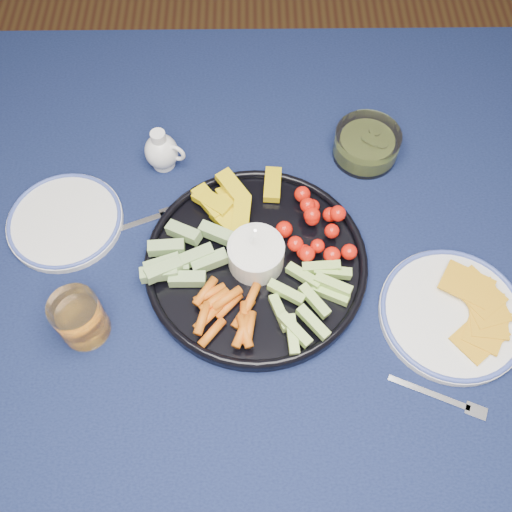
{
  "coord_description": "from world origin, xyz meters",
  "views": [
    {
      "loc": [
        -0.07,
        -0.57,
        1.65
      ],
      "look_at": [
        -0.07,
        -0.09,
        0.78
      ],
      "focal_mm": 40.0,
      "sensor_mm": 36.0,
      "label": 1
    }
  ],
  "objects_px": {
    "cheese_plate": "(453,313)",
    "side_plate_extra": "(65,221)",
    "dining_table": "(288,246)",
    "creamer_pitcher": "(162,151)",
    "juice_tumbler": "(81,320)",
    "pickle_bowl": "(366,145)",
    "crudite_platter": "(254,260)"
  },
  "relations": [
    {
      "from": "pickle_bowl",
      "to": "dining_table",
      "type": "bearing_deg",
      "value": -133.74
    },
    {
      "from": "creamer_pitcher",
      "to": "pickle_bowl",
      "type": "relative_size",
      "value": 0.7
    },
    {
      "from": "juice_tumbler",
      "to": "side_plate_extra",
      "type": "bearing_deg",
      "value": 107.63
    },
    {
      "from": "cheese_plate",
      "to": "side_plate_extra",
      "type": "xyz_separation_m",
      "value": [
        -0.69,
        0.19,
        -0.0
      ]
    },
    {
      "from": "pickle_bowl",
      "to": "cheese_plate",
      "type": "relative_size",
      "value": 0.52
    },
    {
      "from": "juice_tumbler",
      "to": "side_plate_extra",
      "type": "height_order",
      "value": "juice_tumbler"
    },
    {
      "from": "cheese_plate",
      "to": "juice_tumbler",
      "type": "height_order",
      "value": "juice_tumbler"
    },
    {
      "from": "pickle_bowl",
      "to": "side_plate_extra",
      "type": "bearing_deg",
      "value": -164.59
    },
    {
      "from": "cheese_plate",
      "to": "side_plate_extra",
      "type": "distance_m",
      "value": 0.71
    },
    {
      "from": "crudite_platter",
      "to": "dining_table",
      "type": "bearing_deg",
      "value": 53.33
    },
    {
      "from": "side_plate_extra",
      "to": "crudite_platter",
      "type": "bearing_deg",
      "value": -15.15
    },
    {
      "from": "creamer_pitcher",
      "to": "cheese_plate",
      "type": "bearing_deg",
      "value": -33.07
    },
    {
      "from": "side_plate_extra",
      "to": "creamer_pitcher",
      "type": "bearing_deg",
      "value": 38.33
    },
    {
      "from": "creamer_pitcher",
      "to": "pickle_bowl",
      "type": "xyz_separation_m",
      "value": [
        0.4,
        0.02,
        -0.01
      ]
    },
    {
      "from": "crudite_platter",
      "to": "creamer_pitcher",
      "type": "height_order",
      "value": "crudite_platter"
    },
    {
      "from": "cheese_plate",
      "to": "juice_tumbler",
      "type": "relative_size",
      "value": 2.59
    },
    {
      "from": "dining_table",
      "to": "crudite_platter",
      "type": "distance_m",
      "value": 0.16
    },
    {
      "from": "creamer_pitcher",
      "to": "juice_tumbler",
      "type": "relative_size",
      "value": 0.95
    },
    {
      "from": "crudite_platter",
      "to": "cheese_plate",
      "type": "height_order",
      "value": "crudite_platter"
    },
    {
      "from": "cheese_plate",
      "to": "juice_tumbler",
      "type": "distance_m",
      "value": 0.62
    },
    {
      "from": "dining_table",
      "to": "cheese_plate",
      "type": "bearing_deg",
      "value": -35.83
    },
    {
      "from": "crudite_platter",
      "to": "side_plate_extra",
      "type": "height_order",
      "value": "crudite_platter"
    },
    {
      "from": "dining_table",
      "to": "side_plate_extra",
      "type": "relative_size",
      "value": 7.82
    },
    {
      "from": "dining_table",
      "to": "crudite_platter",
      "type": "relative_size",
      "value": 4.23
    },
    {
      "from": "juice_tumbler",
      "to": "pickle_bowl",
      "type": "bearing_deg",
      "value": 36.18
    },
    {
      "from": "pickle_bowl",
      "to": "juice_tumbler",
      "type": "relative_size",
      "value": 1.35
    },
    {
      "from": "dining_table",
      "to": "cheese_plate",
      "type": "relative_size",
      "value": 6.75
    },
    {
      "from": "crudite_platter",
      "to": "cheese_plate",
      "type": "relative_size",
      "value": 1.59
    },
    {
      "from": "creamer_pitcher",
      "to": "cheese_plate",
      "type": "relative_size",
      "value": 0.37
    },
    {
      "from": "creamer_pitcher",
      "to": "cheese_plate",
      "type": "xyz_separation_m",
      "value": [
        0.51,
        -0.33,
        -0.03
      ]
    },
    {
      "from": "dining_table",
      "to": "creamer_pitcher",
      "type": "height_order",
      "value": "creamer_pitcher"
    },
    {
      "from": "dining_table",
      "to": "side_plate_extra",
      "type": "bearing_deg",
      "value": 179.64
    }
  ]
}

